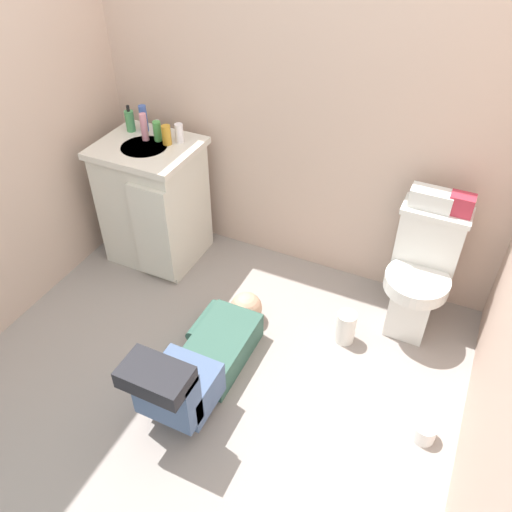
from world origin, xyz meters
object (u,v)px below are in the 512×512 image
at_px(soap_dispenser, 130,121).
at_px(bottle_white, 179,133).
at_px(faucet, 158,128).
at_px(bottle_pink, 144,127).
at_px(tissue_box, 431,198).
at_px(person_plumber, 201,361).
at_px(bottle_amber, 167,135).
at_px(toilet, 420,273).
at_px(vanity_cabinet, 154,202).
at_px(paper_towel_roll, 346,327).
at_px(bottle_blue, 144,118).
at_px(toiletry_bag, 461,204).
at_px(toilet_paper_roll, 424,432).
at_px(bottle_green, 157,131).

height_order(soap_dispenser, bottle_white, soap_dispenser).
relative_size(faucet, bottle_pink, 0.60).
relative_size(tissue_box, bottle_pink, 1.31).
xyz_separation_m(person_plumber, bottle_amber, (-0.71, 0.91, 0.70)).
distance_m(faucet, bottle_pink, 0.10).
bearing_deg(bottle_pink, bottle_amber, 3.35).
height_order(toilet, vanity_cabinet, vanity_cabinet).
bearing_deg(toilet, soap_dispenser, 178.87).
height_order(person_plumber, bottle_amber, bottle_amber).
height_order(bottle_pink, paper_towel_roll, bottle_pink).
bearing_deg(faucet, bottle_blue, 171.67).
xyz_separation_m(vanity_cabinet, toiletry_bag, (1.81, 0.18, 0.39)).
xyz_separation_m(vanity_cabinet, person_plumber, (0.81, -0.84, -0.24)).
height_order(bottle_blue, paper_towel_roll, bottle_blue).
bearing_deg(vanity_cabinet, bottle_blue, 125.09).
xyz_separation_m(toilet, bottle_amber, (-1.59, -0.02, 0.51)).
bearing_deg(bottle_blue, tissue_box, 0.55).
height_order(vanity_cabinet, paper_towel_roll, vanity_cabinet).
xyz_separation_m(toiletry_bag, bottle_blue, (-1.92, -0.02, 0.10)).
bearing_deg(bottle_pink, soap_dispenser, 157.30).
bearing_deg(bottle_white, toiletry_bag, 1.73).
height_order(faucet, bottle_pink, bottle_pink).
bearing_deg(bottle_white, toilet_paper_roll, -24.21).
bearing_deg(toilet_paper_roll, paper_towel_roll, 140.81).
relative_size(person_plumber, paper_towel_roll, 5.19).
relative_size(faucet, tissue_box, 0.45).
bearing_deg(paper_towel_roll, vanity_cabinet, 170.64).
distance_m(bottle_green, bottle_amber, 0.08).
height_order(soap_dispenser, paper_towel_roll, soap_dispenser).
bearing_deg(vanity_cabinet, bottle_pink, 124.02).
bearing_deg(toilet_paper_roll, soap_dispenser, 159.51).
distance_m(bottle_pink, paper_towel_roll, 1.68).
bearing_deg(toiletry_bag, paper_towel_roll, -134.65).
bearing_deg(bottle_green, toilet, 0.02).
height_order(faucet, bottle_blue, bottle_blue).
height_order(toilet, paper_towel_roll, toilet).
bearing_deg(soap_dispenser, vanity_cabinet, -33.10).
distance_m(tissue_box, bottle_amber, 1.55).
bearing_deg(toilet_paper_roll, toilet, 107.56).
bearing_deg(vanity_cabinet, tissue_box, 6.18).
relative_size(toilet, bottle_green, 6.15).
xyz_separation_m(tissue_box, paper_towel_roll, (-0.26, -0.41, -0.70)).
distance_m(faucet, bottle_amber, 0.13).
height_order(person_plumber, bottle_green, bottle_green).
distance_m(faucet, person_plumber, 1.45).
xyz_separation_m(person_plumber, bottle_green, (-0.78, 0.93, 0.70)).
height_order(toiletry_bag, bottle_green, bottle_green).
distance_m(tissue_box, toiletry_bag, 0.15).
distance_m(toilet, bottle_amber, 1.67).
relative_size(person_plumber, toilet_paper_roll, 9.68).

